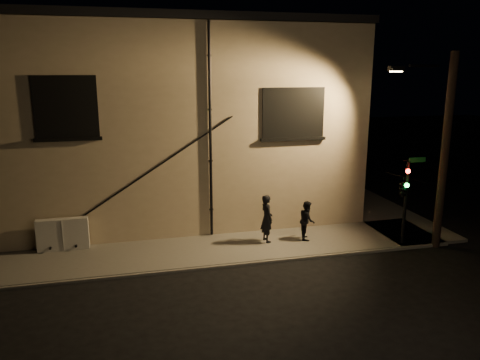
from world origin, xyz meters
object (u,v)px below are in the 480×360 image
object	(u,v)px
utility_cabinet	(63,234)
streetlamp_pole	(442,147)
traffic_signal	(404,188)
pedestrian_b	(307,220)
pedestrian_a	(267,218)

from	to	relation	value
utility_cabinet	streetlamp_pole	bearing A→B (deg)	-11.12
traffic_signal	streetlamp_pole	xyz separation A→B (m)	(1.34, -0.20, 1.50)
traffic_signal	streetlamp_pole	bearing A→B (deg)	-8.62
utility_cabinet	traffic_signal	world-z (taller)	traffic_signal
pedestrian_b	traffic_signal	xyz separation A→B (m)	(3.23, -1.45, 1.49)
utility_cabinet	pedestrian_a	distance (m)	7.68
traffic_signal	streetlamp_pole	size ratio (longest dim) A/B	0.46
utility_cabinet	pedestrian_b	xyz separation A→B (m)	(9.25, -1.07, 0.17)
pedestrian_a	pedestrian_b	size ratio (longest dim) A/B	1.22
pedestrian_b	streetlamp_pole	size ratio (longest dim) A/B	0.21
traffic_signal	utility_cabinet	bearing A→B (deg)	168.62
pedestrian_b	traffic_signal	bearing A→B (deg)	-98.01
streetlamp_pole	pedestrian_a	bearing A→B (deg)	164.27
pedestrian_b	traffic_signal	size ratio (longest dim) A/B	0.46
pedestrian_a	pedestrian_b	xyz separation A→B (m)	(1.64, -0.10, -0.17)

